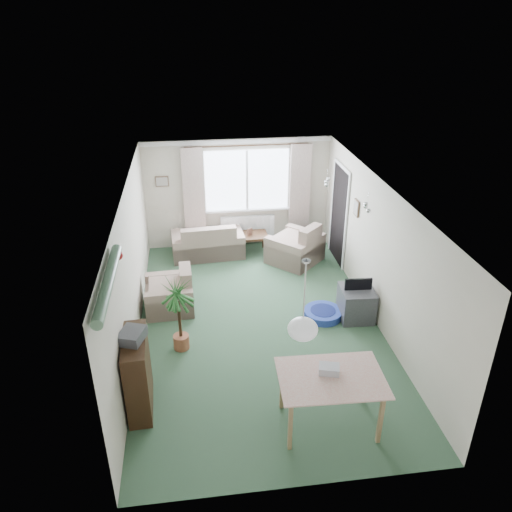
{
  "coord_description": "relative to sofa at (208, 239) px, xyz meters",
  "views": [
    {
      "loc": [
        -0.99,
        -7.0,
        4.88
      ],
      "look_at": [
        0.0,
        0.3,
        1.15
      ],
      "focal_mm": 35.0,
      "sensor_mm": 36.0,
      "label": 1
    }
  ],
  "objects": [
    {
      "name": "armchair_corner",
      "position": [
        1.8,
        -0.53,
        0.06
      ],
      "size": [
        1.34,
        1.34,
        0.87
      ],
      "primitive_type": "cube",
      "rotation": [
        0.0,
        0.0,
        3.92
      ],
      "color": "beige",
      "rests_on": "ground"
    },
    {
      "name": "ground",
      "position": [
        0.72,
        -2.75,
        -0.38
      ],
      "size": [
        6.5,
        6.5,
        0.0
      ],
      "primitive_type": "plane",
      "color": "#2F4F36"
    },
    {
      "name": "doorway",
      "position": [
        2.7,
        -0.55,
        0.62
      ],
      "size": [
        0.03,
        0.95,
        2.0
      ],
      "primitive_type": "cube",
      "color": "black"
    },
    {
      "name": "bookshelf",
      "position": [
        -1.12,
        -4.45,
        0.17
      ],
      "size": [
        0.34,
        0.91,
        1.1
      ],
      "primitive_type": "cube",
      "rotation": [
        0.0,
        0.0,
        0.05
      ],
      "color": "black",
      "rests_on": "ground"
    },
    {
      "name": "radiator",
      "position": [
        0.92,
        0.44,
        0.02
      ],
      "size": [
        1.2,
        0.1,
        0.55
      ],
      "primitive_type": "cube",
      "color": "white"
    },
    {
      "name": "bauble_cluster_b",
      "position": [
        2.32,
        -3.05,
        1.84
      ],
      "size": [
        0.2,
        0.2,
        0.2
      ],
      "primitive_type": "sphere",
      "color": "silver"
    },
    {
      "name": "curtain_rod",
      "position": [
        0.92,
        0.4,
        1.89
      ],
      "size": [
        2.6,
        0.03,
        0.03
      ],
      "primitive_type": "cube",
      "color": "black"
    },
    {
      "name": "dining_table",
      "position": [
        1.29,
        -5.12,
        0.0
      ],
      "size": [
        1.24,
        0.85,
        0.76
      ],
      "primitive_type": "cube",
      "rotation": [
        0.0,
        0.0,
        -0.04
      ],
      "color": "#A57959",
      "rests_on": "ground"
    },
    {
      "name": "window",
      "position": [
        0.92,
        0.48,
        1.12
      ],
      "size": [
        1.8,
        0.03,
        1.3
      ],
      "primitive_type": "cube",
      "color": "white"
    },
    {
      "name": "houseplant",
      "position": [
        -0.58,
        -3.24,
        0.25
      ],
      "size": [
        0.68,
        0.68,
        1.25
      ],
      "primitive_type": "cylinder",
      "rotation": [
        0.0,
        0.0,
        0.32
      ],
      "color": "#1B5128",
      "rests_on": "ground"
    },
    {
      "name": "photo_frame",
      "position": [
        0.91,
        -0.03,
        0.13
      ],
      "size": [
        0.12,
        0.07,
        0.16
      ],
      "primitive_type": "cube",
      "rotation": [
        0.0,
        0.0,
        0.41
      ],
      "color": "brown",
      "rests_on": "coffee_table"
    },
    {
      "name": "gift_box",
      "position": [
        1.28,
        -5.03,
        0.44
      ],
      "size": [
        0.29,
        0.24,
        0.12
      ],
      "primitive_type": "cube",
      "rotation": [
        0.0,
        0.0,
        -0.27
      ],
      "color": "#BCB9C4",
      "rests_on": "dining_table"
    },
    {
      "name": "wall_picture_back",
      "position": [
        -0.88,
        0.48,
        1.17
      ],
      "size": [
        0.28,
        0.03,
        0.22
      ],
      "primitive_type": "cube",
      "color": "brown"
    },
    {
      "name": "curtain_right",
      "position": [
        2.07,
        0.38,
        0.89
      ],
      "size": [
        0.45,
        0.08,
        2.0
      ],
      "primitive_type": "cube",
      "color": "beige"
    },
    {
      "name": "pet_bed",
      "position": [
        1.86,
        -2.69,
        -0.31
      ],
      "size": [
        0.69,
        0.69,
        0.13
      ],
      "primitive_type": "cylinder",
      "rotation": [
        0.0,
        0.0,
        -0.05
      ],
      "color": "#213D99",
      "rests_on": "ground"
    },
    {
      "name": "curtain_left",
      "position": [
        -0.23,
        0.38,
        0.89
      ],
      "size": [
        0.45,
        0.08,
        2.0
      ],
      "primitive_type": "cube",
      "color": "beige"
    },
    {
      "name": "tv_cube",
      "position": [
        2.42,
        -2.77,
        -0.1
      ],
      "size": [
        0.59,
        0.64,
        0.56
      ],
      "primitive_type": "cube",
      "rotation": [
        0.0,
        0.0,
        -0.06
      ],
      "color": "#37373C",
      "rests_on": "ground"
    },
    {
      "name": "coffee_table",
      "position": [
        0.82,
        0.0,
        -0.16
      ],
      "size": [
        0.96,
        0.54,
        0.43
      ],
      "primitive_type": "cube",
      "rotation": [
        0.0,
        0.0,
        0.01
      ],
      "color": "black",
      "rests_on": "ground"
    },
    {
      "name": "wall_picture_right",
      "position": [
        2.7,
        -1.55,
        1.17
      ],
      "size": [
        0.03,
        0.24,
        0.3
      ],
      "primitive_type": "cube",
      "color": "brown"
    },
    {
      "name": "armchair_left",
      "position": [
        -0.78,
        -2.04,
        0.01
      ],
      "size": [
        0.86,
        0.9,
        0.78
      ],
      "primitive_type": "cube",
      "rotation": [
        0.0,
        0.0,
        -1.53
      ],
      "color": "beige",
      "rests_on": "ground"
    },
    {
      "name": "pendant_lamp",
      "position": [
        0.92,
        -5.05,
        1.1
      ],
      "size": [
        0.36,
        0.36,
        0.36
      ],
      "primitive_type": "sphere",
      "color": "white"
    },
    {
      "name": "tinsel_garland",
      "position": [
        -1.2,
        -5.05,
        1.9
      ],
      "size": [
        1.6,
        1.6,
        0.12
      ],
      "primitive_type": "cylinder",
      "color": "#196626"
    },
    {
      "name": "hifi_box",
      "position": [
        -1.13,
        -4.47,
        0.79
      ],
      "size": [
        0.38,
        0.42,
        0.14
      ],
      "primitive_type": "cube",
      "rotation": [
        0.0,
        0.0,
        -0.33
      ],
      "color": "#3E3E44",
      "rests_on": "bookshelf"
    },
    {
      "name": "sofa",
      "position": [
        0.0,
        0.0,
        0.0
      ],
      "size": [
        1.56,
        0.9,
        0.76
      ],
      "primitive_type": "cube",
      "rotation": [
        0.0,
        0.0,
        3.21
      ],
      "color": "beige",
      "rests_on": "ground"
    },
    {
      "name": "bauble_cluster_a",
      "position": [
        2.02,
        -1.85,
        1.84
      ],
      "size": [
        0.2,
        0.2,
        0.2
      ],
      "primitive_type": "sphere",
      "color": "silver"
    }
  ]
}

